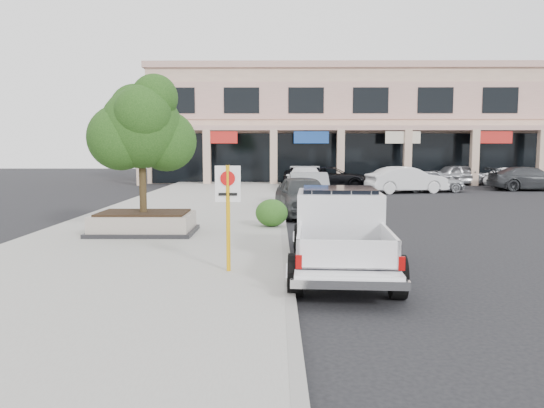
{
  "coord_description": "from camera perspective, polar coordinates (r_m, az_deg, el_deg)",
  "views": [
    {
      "loc": [
        -1.8,
        -12.74,
        2.82
      ],
      "look_at": [
        -1.92,
        1.5,
        1.31
      ],
      "focal_mm": 35.0,
      "sensor_mm": 36.0,
      "label": 1
    }
  ],
  "objects": [
    {
      "name": "planter_tree",
      "position": [
        17.07,
        -13.31,
        7.89
      ],
      "size": [
        2.9,
        2.55,
        4.0
      ],
      "color": "black",
      "rests_on": "planter"
    },
    {
      "name": "lot_car_b",
      "position": [
        34.38,
        14.27,
        2.54
      ],
      "size": [
        5.27,
        2.79,
        1.65
      ],
      "primitive_type": "imported",
      "rotation": [
        0.0,
        0.0,
        1.79
      ],
      "color": "silver",
      "rests_on": "ground"
    },
    {
      "name": "strip_mall",
      "position": [
        47.73,
        12.44,
        8.23
      ],
      "size": [
        40.55,
        12.43,
        9.5
      ],
      "color": "tan",
      "rests_on": "ground"
    },
    {
      "name": "lot_car_e",
      "position": [
        42.75,
        19.8,
        2.99
      ],
      "size": [
        4.9,
        2.51,
        1.6
      ],
      "primitive_type": "imported",
      "rotation": [
        0.0,
        0.0,
        1.71
      ],
      "color": "gray",
      "rests_on": "ground"
    },
    {
      "name": "no_parking_sign",
      "position": [
        11.44,
        -4.75,
        0.08
      ],
      "size": [
        0.55,
        0.09,
        2.3
      ],
      "color": "#DD9C0B",
      "rests_on": "sidewalk"
    },
    {
      "name": "curb_car_d",
      "position": [
        37.97,
        3.16,
        2.94
      ],
      "size": [
        2.64,
        5.51,
        1.52
      ],
      "primitive_type": "imported",
      "rotation": [
        0.0,
        0.0,
        -0.02
      ],
      "color": "black",
      "rests_on": "ground"
    },
    {
      "name": "lot_car_d",
      "position": [
        36.37,
        6.53,
        2.79
      ],
      "size": [
        5.9,
        3.5,
        1.54
      ],
      "primitive_type": "imported",
      "rotation": [
        0.0,
        0.0,
        1.39
      ],
      "color": "black",
      "rests_on": "ground"
    },
    {
      "name": "ground",
      "position": [
        13.17,
        8.37,
        -6.37
      ],
      "size": [
        120.0,
        120.0,
        0.0
      ],
      "primitive_type": "plane",
      "color": "black",
      "rests_on": "ground"
    },
    {
      "name": "lot_car_a",
      "position": [
        35.6,
        16.7,
        2.42
      ],
      "size": [
        4.23,
        1.71,
        1.44
      ],
      "primitive_type": "imported",
      "rotation": [
        0.0,
        0.0,
        1.57
      ],
      "color": "#9D9FA5",
      "rests_on": "ground"
    },
    {
      "name": "curb_car_b",
      "position": [
        24.97,
        4.0,
        1.47
      ],
      "size": [
        1.76,
        5.04,
        1.66
      ],
      "primitive_type": "imported",
      "rotation": [
        0.0,
        0.0,
        -0.0
      ],
      "color": "#93979A",
      "rests_on": "ground"
    },
    {
      "name": "lot_car_f",
      "position": [
        41.31,
        24.82,
        2.57
      ],
      "size": [
        4.53,
        2.44,
        1.42
      ],
      "primitive_type": "imported",
      "rotation": [
        0.0,
        0.0,
        1.8
      ],
      "color": "white",
      "rests_on": "ground"
    },
    {
      "name": "curb_car_a",
      "position": [
        22.04,
        3.36,
        0.89
      ],
      "size": [
        2.58,
        5.13,
        1.68
      ],
      "primitive_type": "imported",
      "rotation": [
        0.0,
        0.0,
        0.13
      ],
      "color": "#2D3032",
      "rests_on": "ground"
    },
    {
      "name": "curb_car_c",
      "position": [
        33.1,
        3.58,
        2.61
      ],
      "size": [
        2.6,
        5.85,
        1.67
      ],
      "primitive_type": "imported",
      "rotation": [
        0.0,
        0.0,
        -0.05
      ],
      "color": "white",
      "rests_on": "ground"
    },
    {
      "name": "sidewalk",
      "position": [
        19.3,
        -10.59,
        -2.22
      ],
      "size": [
        8.0,
        52.0,
        0.15
      ],
      "primitive_type": "cube",
      "color": "gray",
      "rests_on": "ground"
    },
    {
      "name": "curb",
      "position": [
        18.94,
        1.22,
        -2.27
      ],
      "size": [
        0.2,
        52.0,
        0.15
      ],
      "primitive_type": "cube",
      "color": "gray",
      "rests_on": "ground"
    },
    {
      "name": "planter",
      "position": [
        17.11,
        -13.63,
        -1.99
      ],
      "size": [
        3.2,
        2.2,
        0.68
      ],
      "color": "black",
      "rests_on": "sidewalk"
    },
    {
      "name": "hedge",
      "position": [
        18.02,
        -0.04,
        -0.96
      ],
      "size": [
        1.1,
        0.99,
        0.93
      ],
      "primitive_type": "ellipsoid",
      "color": "#234F16",
      "rests_on": "sidewalk"
    },
    {
      "name": "pickup_truck",
      "position": [
        12.0,
        7.42,
        -3.04
      ],
      "size": [
        2.59,
        6.07,
        1.87
      ],
      "primitive_type": null,
      "rotation": [
        0.0,
        0.0,
        -0.07
      ],
      "color": "white",
      "rests_on": "ground"
    },
    {
      "name": "lot_car_c",
      "position": [
        39.15,
        26.02,
        2.46
      ],
      "size": [
        5.39,
        2.2,
        1.56
      ],
      "primitive_type": "imported",
      "rotation": [
        0.0,
        0.0,
        1.57
      ],
      "color": "#2F3134",
      "rests_on": "ground"
    }
  ]
}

